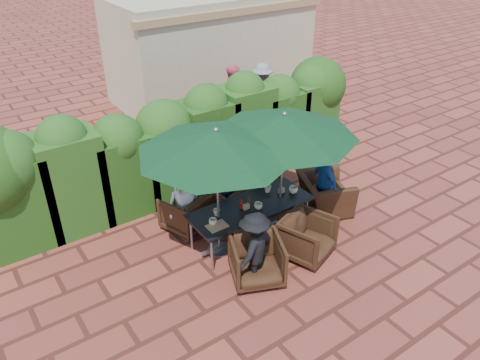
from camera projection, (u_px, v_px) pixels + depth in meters
ground at (250, 239)px, 8.90m from camera, size 80.00×80.00×0.00m
dining_table at (251, 209)px, 8.55m from camera, size 2.33×0.90×0.75m
umbrella_left at (216, 142)px, 7.47m from camera, size 2.66×2.66×2.46m
umbrella_right at (284, 125)px, 8.03m from camera, size 2.61×2.61×2.46m
chair_far_left at (186, 210)px, 9.01m from camera, size 0.98×0.95×0.81m
chair_far_mid at (230, 199)px, 9.33m from camera, size 0.94×0.90×0.83m
chair_far_right at (259, 186)px, 9.83m from camera, size 0.77×0.73×0.75m
chair_near_left at (257, 258)px, 7.74m from camera, size 1.08×1.05×0.86m
chair_near_right at (307, 235)px, 8.28m from camera, size 1.05×1.02×0.86m
chair_end_right at (325, 188)px, 9.56m from camera, size 1.07×1.29×0.96m
adult_far_left at (184, 202)px, 8.81m from camera, size 0.70×0.50×1.29m
adult_far_mid at (225, 186)px, 9.20m from camera, size 0.58×0.50×1.42m
adult_far_right at (262, 176)px, 9.60m from camera, size 0.70×0.49×1.35m
adult_near_left at (254, 249)px, 7.54m from camera, size 0.97×0.69×1.38m
adult_end_right at (325, 184)px, 9.36m from camera, size 0.49×0.82×1.31m
child_left at (205, 204)px, 9.23m from camera, size 0.29×0.25×0.75m
child_right at (235, 189)px, 9.72m from camera, size 0.32×0.29×0.76m
pedestrian_a at (212, 111)px, 12.35m from camera, size 1.52×0.85×1.54m
pedestrian_b at (232, 99)px, 12.75m from camera, size 1.02×0.94×1.82m
pedestrian_c at (262, 93)px, 13.36m from camera, size 1.09×1.13×1.69m
cup_a at (213, 222)px, 7.99m from camera, size 0.14×0.14×0.11m
cup_b at (217, 212)px, 8.23m from camera, size 0.13×0.13×0.12m
cup_c at (258, 206)px, 8.40m from camera, size 0.15×0.15×0.12m
cup_d at (267, 189)px, 8.89m from camera, size 0.15×0.15×0.14m
cup_e at (293, 190)px, 8.86m from camera, size 0.17×0.17×0.13m
ketchup_bottle at (241, 204)px, 8.41m from camera, size 0.04×0.04×0.17m
sauce_bottle at (249, 201)px, 8.50m from camera, size 0.04×0.04×0.17m
serving_tray at (217, 226)px, 7.96m from camera, size 0.35×0.25×0.02m
number_block_left at (246, 207)px, 8.40m from camera, size 0.12×0.06×0.10m
number_block_right at (282, 190)px, 8.88m from camera, size 0.12×0.06×0.10m
hedge_wall at (176, 138)px, 9.76m from camera, size 9.10×1.60×2.40m
building at (210, 47)px, 14.74m from camera, size 6.20×3.08×3.20m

